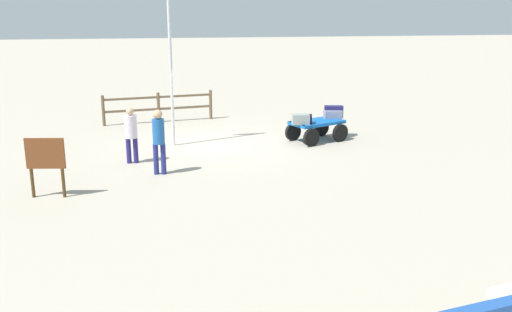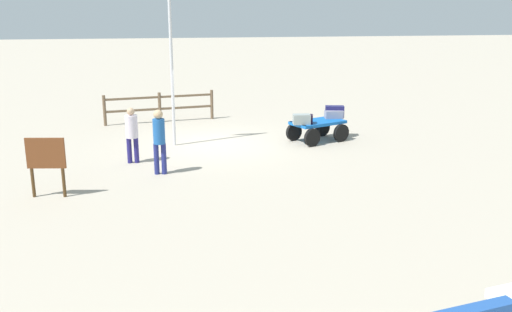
{
  "view_description": "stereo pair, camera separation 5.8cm",
  "coord_description": "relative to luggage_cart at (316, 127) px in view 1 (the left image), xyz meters",
  "views": [
    {
      "loc": [
        1.55,
        18.24,
        4.53
      ],
      "look_at": [
        -0.45,
        6.0,
        1.17
      ],
      "focal_mm": 39.7,
      "sensor_mm": 36.0,
      "label": 1
    },
    {
      "loc": [
        1.49,
        18.25,
        4.53
      ],
      "look_at": [
        -0.45,
        6.0,
        1.17
      ],
      "focal_mm": 39.7,
      "sensor_mm": 36.0,
      "label": 2
    }
  ],
  "objects": [
    {
      "name": "suitcase_tan",
      "position": [
        -0.75,
        -0.51,
        0.42
      ],
      "size": [
        0.69,
        0.44,
        0.4
      ],
      "color": "#1B1B51",
      "rests_on": "luggage_cart"
    },
    {
      "name": "worker_trailing",
      "position": [
        6.02,
        1.78,
        0.48
      ],
      "size": [
        0.36,
        0.36,
        1.64
      ],
      "color": "navy",
      "rests_on": "ground"
    },
    {
      "name": "worker_lead",
      "position": [
        5.23,
        3.05,
        0.57
      ],
      "size": [
        0.34,
        0.34,
        1.79
      ],
      "color": "navy",
      "rests_on": "ground"
    },
    {
      "name": "suitcase_olive",
      "position": [
        0.65,
        0.42,
        0.38
      ],
      "size": [
        0.58,
        0.38,
        0.33
      ],
      "color": "gray",
      "rests_on": "luggage_cart"
    },
    {
      "name": "wooden_fence",
      "position": [
        5.28,
        -4.05,
        0.2
      ],
      "size": [
        4.26,
        0.83,
        1.17
      ],
      "color": "brown",
      "rests_on": "ground"
    },
    {
      "name": "signboard",
      "position": [
        7.88,
        4.55,
        0.48
      ],
      "size": [
        0.92,
        0.2,
        1.46
      ],
      "color": "#4C3319",
      "rests_on": "ground"
    },
    {
      "name": "flagpole",
      "position": [
        4.88,
        -0.18,
        2.69
      ],
      "size": [
        0.92,
        0.1,
        5.37
      ],
      "color": "silver",
      "rests_on": "ground"
    },
    {
      "name": "luggage_cart",
      "position": [
        0.0,
        0.0,
        0.0
      ],
      "size": [
        2.14,
        1.77,
        0.7
      ],
      "color": "blue",
      "rests_on": "ground"
    },
    {
      "name": "ground_plane",
      "position": [
        3.47,
        -0.12,
        -0.48
      ],
      "size": [
        120.0,
        120.0,
        0.0
      ],
      "primitive_type": "plane",
      "color": "#AEA390"
    },
    {
      "name": "suitcase_navy",
      "position": [
        0.56,
        0.3,
        0.36
      ],
      "size": [
        0.69,
        0.51,
        0.28
      ],
      "color": "black",
      "rests_on": "luggage_cart"
    },
    {
      "name": "suitcase_dark",
      "position": [
        -0.67,
        -0.36,
        0.36
      ],
      "size": [
        0.61,
        0.32,
        0.27
      ],
      "color": "gray",
      "rests_on": "luggage_cart"
    }
  ]
}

